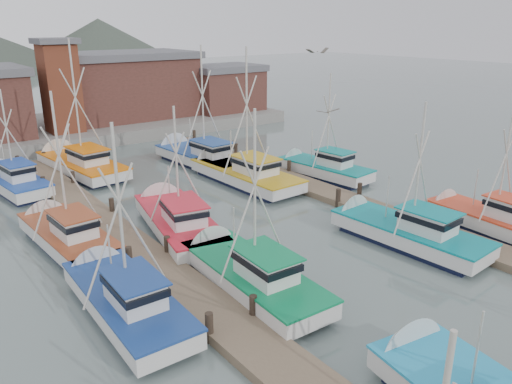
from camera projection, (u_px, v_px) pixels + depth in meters
ground at (326, 262)px, 24.39m from camera, size 260.00×260.00×0.00m
dock_left at (158, 268)px, 23.34m from camera, size 2.30×46.00×1.50m
dock_right at (360, 205)px, 31.38m from camera, size 2.30×46.00×1.50m
quay at (74, 128)px, 52.01m from camera, size 44.00×16.00×1.20m
shed_center at (125, 84)px, 54.14m from camera, size 14.84×9.54×6.90m
shed_right at (225, 87)px, 58.48m from camera, size 8.48×6.36×5.20m
lookout_tower at (60, 85)px, 46.25m from camera, size 3.60×3.60×8.50m
boat_4 at (246, 273)px, 21.90m from camera, size 3.51×8.92×8.72m
boat_5 at (400, 230)px, 26.33m from camera, size 3.36×9.00×8.27m
boat_6 at (122, 297)px, 19.96m from camera, size 3.51×8.59×8.53m
boat_7 at (485, 218)px, 27.93m from camera, size 3.19×7.95×7.92m
boat_8 at (176, 219)px, 27.82m from camera, size 4.65×9.63×7.90m
boat_9 at (240, 173)px, 36.32m from camera, size 4.26×10.28×10.55m
boat_10 at (65, 234)px, 25.88m from camera, size 3.57×8.55×8.76m
boat_11 at (320, 168)px, 37.63m from camera, size 3.35×8.19×8.33m
boat_12 at (78, 163)px, 38.76m from camera, size 4.38×10.49×10.96m
boat_13 at (199, 156)px, 40.87m from camera, size 4.22×10.39×10.45m
boat_14 at (12, 181)px, 34.57m from camera, size 3.44×8.39×7.65m
gull_near at (317, 51)px, 19.83m from camera, size 1.51×0.66×0.24m
gull_far at (328, 112)px, 27.52m from camera, size 1.54×0.66×0.24m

